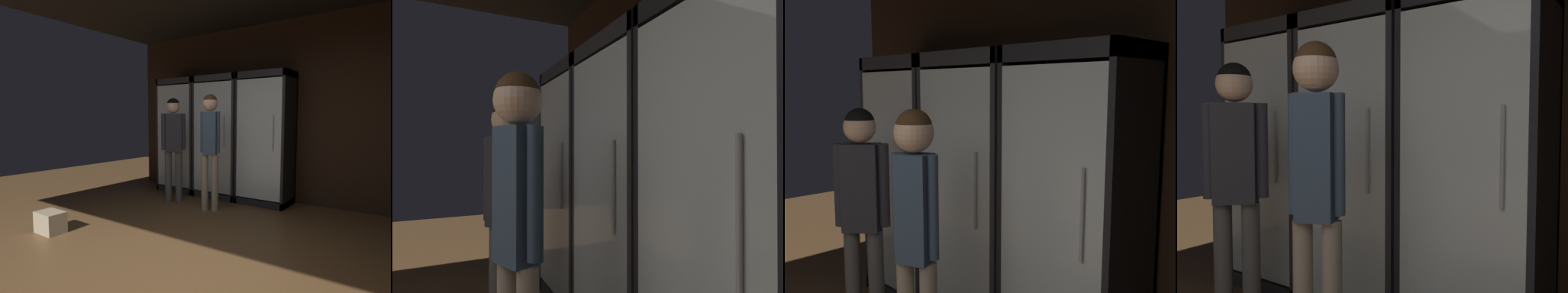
% 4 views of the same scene
% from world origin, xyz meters
% --- Properties ---
extents(ground_plane, '(12.00, 12.00, 0.00)m').
position_xyz_m(ground_plane, '(0.00, 0.00, 0.00)').
color(ground_plane, brown).
extents(wall_back, '(6.00, 0.06, 2.80)m').
position_xyz_m(wall_back, '(0.00, 3.03, 1.40)').
color(wall_back, black).
rests_on(wall_back, ground).
extents(cooler_far_left, '(0.77, 0.58, 1.99)m').
position_xyz_m(cooler_far_left, '(-1.87, 2.74, 0.98)').
color(cooler_far_left, '#2B2B30').
rests_on(cooler_far_left, ground).
extents(cooler_left, '(0.77, 0.58, 1.99)m').
position_xyz_m(cooler_left, '(-1.08, 2.75, 0.98)').
color(cooler_left, '#2B2B30').
rests_on(cooler_left, ground).
extents(cooler_center, '(0.77, 0.58, 1.99)m').
position_xyz_m(cooler_center, '(-0.28, 2.74, 0.97)').
color(cooler_center, black).
rests_on(cooler_center, ground).
extents(shopper_near, '(0.26, 0.22, 1.64)m').
position_xyz_m(shopper_near, '(-0.76, 1.88, 1.04)').
color(shopper_near, gray).
rests_on(shopper_near, ground).
extents(shopper_far, '(0.30, 0.28, 1.62)m').
position_xyz_m(shopper_far, '(-1.50, 1.98, 1.00)').
color(shopper_far, '#4C4C4C').
rests_on(shopper_far, ground).
extents(wine_crate_floor, '(0.32, 0.23, 0.24)m').
position_xyz_m(wine_crate_floor, '(-1.77, 0.08, 0.12)').
color(wine_crate_floor, gray).
rests_on(wine_crate_floor, ground).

